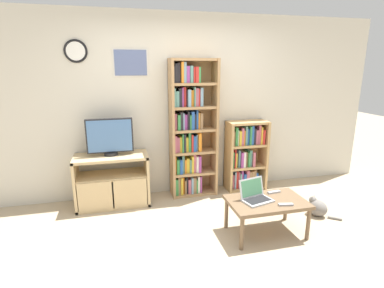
# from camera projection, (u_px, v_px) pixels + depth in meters

# --- Properties ---
(ground_plane) EXTENTS (18.00, 18.00, 0.00)m
(ground_plane) POSITION_uv_depth(u_px,v_px,m) (212.00, 252.00, 3.11)
(ground_plane) COLOR tan
(wall_back) EXTENTS (6.26, 0.09, 2.60)m
(wall_back) POSITION_uv_depth(u_px,v_px,m) (178.00, 106.00, 4.37)
(wall_back) COLOR beige
(wall_back) RESTS_ON ground_plane
(tv_stand) EXTENTS (0.98, 0.46, 0.71)m
(tv_stand) POSITION_uv_depth(u_px,v_px,m) (113.00, 181.00, 4.10)
(tv_stand) COLOR tan
(tv_stand) RESTS_ON ground_plane
(television) EXTENTS (0.61, 0.18, 0.50)m
(television) POSITION_uv_depth(u_px,v_px,m) (110.00, 137.00, 3.98)
(television) COLOR black
(television) RESTS_ON tv_stand
(bookshelf_tall) EXTENTS (0.67, 0.31, 1.98)m
(bookshelf_tall) POSITION_uv_depth(u_px,v_px,m) (190.00, 131.00, 4.31)
(bookshelf_tall) COLOR tan
(bookshelf_tall) RESTS_ON ground_plane
(bookshelf_short) EXTENTS (0.61, 0.31, 1.07)m
(bookshelf_short) POSITION_uv_depth(u_px,v_px,m) (244.00, 156.00, 4.63)
(bookshelf_short) COLOR tan
(bookshelf_short) RESTS_ON ground_plane
(coffee_table) EXTENTS (0.87, 0.54, 0.41)m
(coffee_table) POSITION_uv_depth(u_px,v_px,m) (267.00, 204.00, 3.37)
(coffee_table) COLOR brown
(coffee_table) RESTS_ON ground_plane
(laptop) EXTENTS (0.38, 0.33, 0.23)m
(laptop) POSITION_uv_depth(u_px,v_px,m) (255.00, 195.00, 3.35)
(laptop) COLOR #B7BABC
(laptop) RESTS_ON coffee_table
(remote_near_laptop) EXTENTS (0.16, 0.06, 0.02)m
(remote_near_laptop) POSITION_uv_depth(u_px,v_px,m) (274.00, 192.00, 3.55)
(remote_near_laptop) COLOR #99999E
(remote_near_laptop) RESTS_ON coffee_table
(remote_far_from_laptop) EXTENTS (0.17, 0.07, 0.02)m
(remote_far_from_laptop) POSITION_uv_depth(u_px,v_px,m) (286.00, 205.00, 3.24)
(remote_far_from_laptop) COLOR #99999E
(remote_far_from_laptop) RESTS_ON coffee_table
(cat) EXTENTS (0.38, 0.37, 0.25)m
(cat) POSITION_uv_depth(u_px,v_px,m) (317.00, 207.00, 3.86)
(cat) COLOR slate
(cat) RESTS_ON ground_plane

